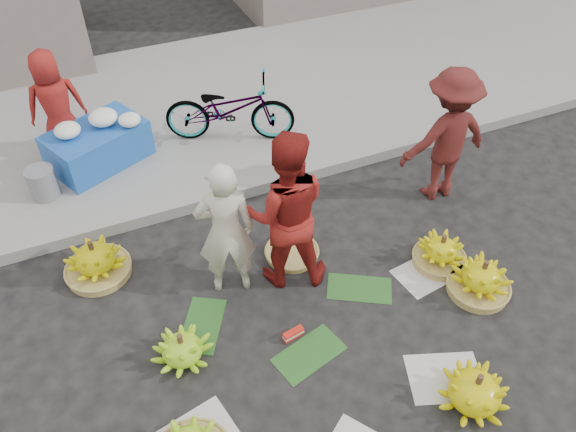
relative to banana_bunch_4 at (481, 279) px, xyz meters
name	(u,v)px	position (x,y,z in m)	size (l,w,h in m)	color
ground	(310,334)	(-1.78, 0.20, -0.18)	(80.00, 80.00, 0.00)	black
curb	(232,191)	(-1.78, 2.40, -0.11)	(40.00, 0.25, 0.15)	gray
sidewalk	(185,106)	(-1.78, 4.50, -0.12)	(40.00, 4.00, 0.12)	gray
newspaper_scatter	(350,405)	(-1.78, -0.60, -0.18)	(3.20, 1.80, 0.00)	silver
banana_leaves	(291,321)	(-1.88, 0.40, -0.18)	(2.00, 1.00, 0.00)	#1E501A
banana_bunch_3	(475,390)	(-0.81, -0.98, -0.01)	(0.76, 0.76, 0.39)	yellow
banana_bunch_4	(481,279)	(0.00, 0.00, 0.00)	(0.61, 0.61, 0.43)	#9D8342
banana_bunch_5	(441,252)	(-0.14, 0.48, -0.02)	(0.59, 0.59, 0.39)	#9D8342
banana_bunch_6	(182,348)	(-2.94, 0.42, -0.04)	(0.63, 0.63, 0.33)	#78C01B
banana_bunch_7	(95,260)	(-3.47, 1.76, 0.01)	(0.66, 0.66, 0.45)	#9D8342
basket_spare	(292,253)	(-1.52, 1.20, -0.15)	(0.56, 0.56, 0.06)	#9D8342
incense_stack	(293,334)	(-1.94, 0.23, -0.13)	(0.20, 0.07, 0.08)	red
vendor_cream	(226,231)	(-2.26, 1.07, 0.59)	(0.56, 0.37, 1.54)	beige
vendor_red	(285,212)	(-1.69, 0.99, 0.69)	(0.84, 0.66, 1.73)	maroon
man_striped	(447,136)	(0.49, 1.48, 0.63)	(1.05, 0.61, 1.63)	maroon
flower_table	(98,143)	(-3.10, 3.55, 0.21)	(1.34, 1.13, 0.67)	#1A4FAB
grey_bucket	(43,183)	(-3.82, 3.14, 0.12)	(0.33, 0.33, 0.37)	slate
flower_vendor	(56,105)	(-3.45, 3.92, 0.63)	(0.68, 0.44, 1.38)	maroon
bicycle	(229,109)	(-1.43, 3.39, 0.38)	(1.67, 0.58, 0.88)	gray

